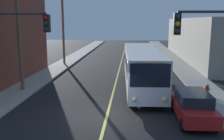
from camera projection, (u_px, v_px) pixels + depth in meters
name	position (u px, v px, depth m)	size (l,w,h in m)	color
ground_plane	(106.00, 118.00, 14.51)	(120.00, 120.00, 0.00)	black
sidewalk_left	(43.00, 77.00, 24.83)	(2.50, 90.00, 0.15)	gray
sidewalk_right	(194.00, 79.00, 23.73)	(2.50, 90.00, 0.15)	gray
lane_stripe_center	(119.00, 69.00, 29.19)	(0.16, 60.00, 0.01)	#D8CC4C
city_bus	(142.00, 66.00, 20.61)	(3.08, 12.24, 3.20)	silver
parked_car_red	(193.00, 105.00, 14.06)	(1.86, 4.42, 1.62)	maroon
utility_pole_near	(17.00, 4.00, 18.77)	(2.40, 0.28, 11.92)	brown
utility_pole_mid	(63.00, 21.00, 31.41)	(2.40, 0.28, 9.57)	brown
traffic_signal_left_corner	(15.00, 41.00, 14.75)	(3.75, 0.48, 6.00)	#2D2D33
traffic_signal_right_corner	(219.00, 46.00, 11.73)	(3.75, 0.48, 6.00)	#2D2D33
fire_hydrant	(207.00, 89.00, 18.29)	(0.44, 0.26, 0.84)	red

